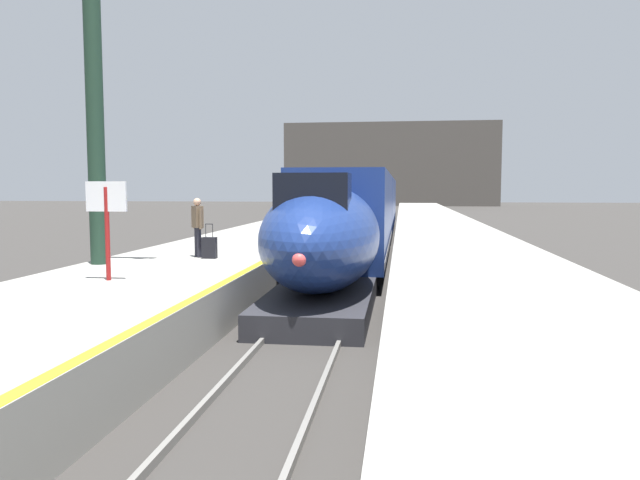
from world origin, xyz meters
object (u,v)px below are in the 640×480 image
highspeed_train_main (362,210)px  passenger_near_edge (198,223)px  rolling_suitcase (209,248)px  departure_info_board (107,210)px  station_column_mid (93,59)px

highspeed_train_main → passenger_near_edge: size_ratio=22.62×
passenger_near_edge → rolling_suitcase: 0.84m
departure_info_board → highspeed_train_main: bearing=76.2°
highspeed_train_main → passenger_near_edge: 13.72m
station_column_mid → passenger_near_edge: station_column_mid is taller
highspeed_train_main → station_column_mid: size_ratio=4.42×
highspeed_train_main → departure_info_board: bearing=-103.8°
rolling_suitcase → departure_info_board: 4.44m
station_column_mid → passenger_near_edge: (2.04, 1.82, -4.25)m
passenger_near_edge → rolling_suitcase: passenger_near_edge is taller
departure_info_board → passenger_near_edge: bearing=84.0°
highspeed_train_main → rolling_suitcase: highspeed_train_main is taller
highspeed_train_main → station_column_mid: (-5.90, -14.99, 4.36)m
highspeed_train_main → station_column_mid: bearing=-111.5°
highspeed_train_main → departure_info_board: (-4.32, -17.60, 0.63)m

